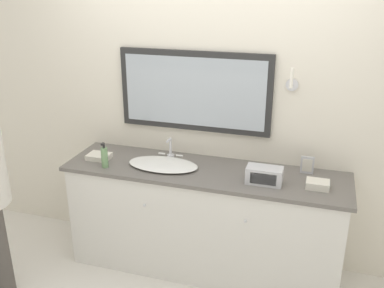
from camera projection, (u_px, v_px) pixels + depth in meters
name	position (u px, v px, depth m)	size (l,w,h in m)	color
wall_back	(215.00, 107.00, 3.36)	(8.00, 0.18, 2.55)	silver
vanity_counter	(204.00, 220.00, 3.38)	(2.16, 0.58, 0.87)	silver
sink_basin	(163.00, 164.00, 3.29)	(0.55, 0.36, 0.18)	white
soap_bottle	(105.00, 157.00, 3.25)	(0.05, 0.05, 0.20)	#709966
appliance_box	(264.00, 175.00, 3.00)	(0.25, 0.13, 0.12)	#BCBCC1
picture_frame	(307.00, 165.00, 3.15)	(0.10, 0.01, 0.14)	#B2B2B7
hand_towel_near_sink	(318.00, 184.00, 2.94)	(0.16, 0.12, 0.05)	silver
hand_towel_far_corner	(99.00, 156.00, 3.42)	(0.18, 0.14, 0.04)	silver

